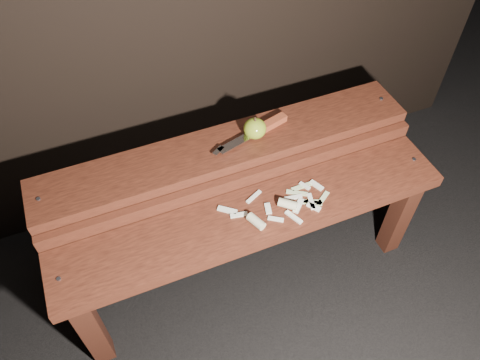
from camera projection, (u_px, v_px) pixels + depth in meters
name	position (u px, v px, depth m)	size (l,w,h in m)	color
ground	(246.00, 271.00, 1.71)	(60.00, 60.00, 0.00)	black
bench_front_tier	(255.00, 229.00, 1.41)	(1.20, 0.20, 0.42)	#35160D
bench_rear_tier	(227.00, 164.00, 1.50)	(1.20, 0.21, 0.50)	#35160D
apple	(255.00, 128.00, 1.43)	(0.07, 0.07, 0.08)	olive
knife	(262.00, 128.00, 1.46)	(0.28, 0.09, 0.02)	brown
apple_scraps	(280.00, 208.00, 1.37)	(0.34, 0.16, 0.03)	beige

